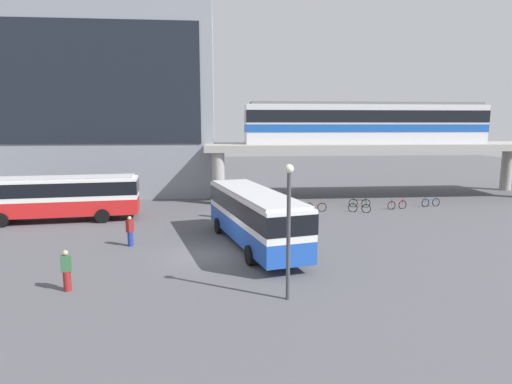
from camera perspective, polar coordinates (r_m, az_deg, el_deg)
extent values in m
plane|color=#515156|center=(33.03, -6.18, -3.18)|extent=(120.00, 120.00, 0.00)
cube|color=gray|center=(49.03, -19.19, 11.67)|extent=(22.45, 15.05, 19.25)
cube|color=black|center=(41.79, -21.81, 13.39)|extent=(20.20, 0.10, 10.78)
cube|color=#9E9B93|center=(42.81, 15.91, 5.86)|extent=(32.94, 7.10, 0.60)
cylinder|color=#9E9B93|center=(37.48, -5.04, 1.82)|extent=(1.10, 1.10, 4.54)
cylinder|color=#9E9B93|center=(42.94, -5.06, 2.74)|extent=(1.10, 1.10, 4.54)
cylinder|color=#9E9B93|center=(52.70, 30.40, 2.70)|extent=(1.10, 1.10, 4.54)
cube|color=silver|center=(42.31, 14.38, 8.73)|extent=(22.81, 2.90, 3.60)
cube|color=#194CA5|center=(42.31, 14.36, 8.25)|extent=(22.87, 2.96, 0.70)
cube|color=black|center=(42.32, 14.42, 9.71)|extent=(22.87, 2.96, 1.10)
cube|color=slate|center=(42.35, 14.48, 11.33)|extent=(21.90, 2.61, 0.24)
cube|color=#1E4CB2|center=(24.60, -0.28, -4.86)|extent=(5.04, 11.28, 1.10)
cube|color=silver|center=(24.32, -0.29, -1.89)|extent=(5.04, 11.28, 1.50)
cube|color=black|center=(24.31, -0.29, -1.72)|extent=(5.09, 11.33, 0.96)
cube|color=silver|center=(24.18, -0.29, 0.00)|extent=(4.79, 10.72, 0.12)
cylinder|color=black|center=(27.68, -5.08, -4.49)|extent=(0.51, 1.04, 1.00)
cylinder|color=black|center=(28.36, -0.15, -4.13)|extent=(0.51, 1.04, 1.00)
cylinder|color=black|center=(21.56, -0.83, -8.41)|extent=(0.51, 1.04, 1.00)
cylinder|color=black|center=(22.42, 5.31, -7.75)|extent=(0.51, 1.04, 1.00)
cube|color=red|center=(34.01, -24.67, -1.80)|extent=(11.21, 3.70, 1.10)
cube|color=white|center=(33.81, -24.81, 0.36)|extent=(11.21, 3.70, 1.50)
cube|color=black|center=(33.80, -24.82, 0.49)|extent=(11.25, 3.74, 0.96)
cube|color=silver|center=(33.71, -24.90, 1.73)|extent=(10.65, 3.51, 0.12)
cylinder|color=black|center=(33.94, -30.88, -3.23)|extent=(1.02, 0.39, 1.00)
cylinder|color=black|center=(36.26, -29.59, -2.42)|extent=(1.02, 0.39, 1.00)
cylinder|color=black|center=(32.32, -19.78, -3.03)|extent=(1.02, 0.39, 1.00)
cylinder|color=black|center=(34.75, -19.19, -2.18)|extent=(1.02, 0.39, 1.00)
torus|color=black|center=(37.49, 18.93, -1.62)|extent=(0.74, 0.21, 0.74)
torus|color=black|center=(36.89, 17.60, -1.72)|extent=(0.74, 0.21, 0.74)
cylinder|color=#B21E1E|center=(37.14, 18.29, -1.25)|extent=(1.04, 0.26, 0.05)
cylinder|color=#B21E1E|center=(36.84, 17.62, -1.26)|extent=(0.04, 0.04, 0.55)
cylinder|color=#B21E1E|center=(37.43, 18.96, -1.10)|extent=(0.04, 0.04, 0.65)
torus|color=black|center=(37.25, 14.42, -1.48)|extent=(0.73, 0.24, 0.74)
torus|color=black|center=(37.16, 12.81, -1.45)|extent=(0.73, 0.24, 0.74)
cylinder|color=black|center=(37.16, 13.63, -1.04)|extent=(1.03, 0.30, 0.05)
cylinder|color=black|center=(37.11, 12.83, -0.99)|extent=(0.04, 0.04, 0.55)
cylinder|color=black|center=(37.19, 14.44, -0.95)|extent=(0.04, 0.04, 0.65)
torus|color=black|center=(39.69, 22.84, -1.28)|extent=(0.74, 0.19, 0.74)
torus|color=black|center=(39.05, 21.63, -1.36)|extent=(0.74, 0.19, 0.74)
cylinder|color=#1E3FA5|center=(39.32, 22.27, -0.92)|extent=(1.04, 0.24, 0.05)
cylinder|color=#1E3FA5|center=(39.00, 21.66, -0.93)|extent=(0.04, 0.04, 0.55)
cylinder|color=#1E3FA5|center=(39.63, 22.87, -0.78)|extent=(0.04, 0.04, 0.65)
torus|color=black|center=(35.01, 14.47, -2.15)|extent=(0.70, 0.35, 0.74)
torus|color=black|center=(35.10, 12.76, -2.05)|extent=(0.70, 0.35, 0.74)
cylinder|color=#1E7F33|center=(35.00, 13.63, -1.65)|extent=(0.98, 0.47, 0.05)
cylinder|color=#1E7F33|center=(35.05, 12.77, -1.57)|extent=(0.04, 0.04, 0.55)
cylinder|color=#1E7F33|center=(34.95, 14.49, -1.58)|extent=(0.04, 0.04, 0.65)
torus|color=black|center=(34.81, 8.78, -2.03)|extent=(0.74, 0.15, 0.74)
torus|color=black|center=(34.70, 7.06, -2.03)|extent=(0.74, 0.15, 0.74)
cylinder|color=#996626|center=(34.70, 7.93, -1.57)|extent=(1.05, 0.18, 0.05)
cylinder|color=#996626|center=(34.64, 7.07, -1.54)|extent=(0.04, 0.04, 0.55)
cylinder|color=#996626|center=(34.74, 8.79, -1.46)|extent=(0.04, 0.04, 0.65)
cylinder|color=maroon|center=(20.05, -23.83, -10.78)|extent=(0.32, 0.32, 0.86)
cube|color=#33663F|center=(19.81, -23.98, -8.68)|extent=(0.44, 0.32, 0.68)
sphere|color=tan|center=(19.69, -24.06, -7.42)|extent=(0.23, 0.23, 0.23)
cylinder|color=navy|center=(25.81, -16.37, -6.00)|extent=(0.32, 0.32, 0.85)
cube|color=maroon|center=(25.63, -16.45, -4.36)|extent=(0.45, 0.48, 0.67)
sphere|color=tan|center=(25.53, -16.50, -3.38)|extent=(0.23, 0.23, 0.23)
cylinder|color=gray|center=(32.26, -4.65, -2.64)|extent=(0.32, 0.32, 0.89)
cube|color=gray|center=(32.11, -4.67, -1.26)|extent=(0.28, 0.41, 0.70)
sphere|color=tan|center=(32.03, -4.68, -0.43)|extent=(0.24, 0.24, 0.24)
cylinder|color=#3F3F44|center=(16.94, 4.33, -6.05)|extent=(0.16, 0.16, 5.12)
sphere|color=silver|center=(16.45, 4.45, 3.10)|extent=(0.36, 0.36, 0.36)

